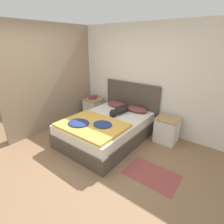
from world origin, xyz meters
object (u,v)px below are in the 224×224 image
at_px(pillow_right, 136,109).
at_px(dog, 120,110).
at_px(book_stack, 93,97).
at_px(bed, 107,129).
at_px(nightstand_left, 94,108).
at_px(pillow_left, 117,104).
at_px(nightstand_right, 167,130).

xyz_separation_m(pillow_right, dog, (-0.26, -0.34, 0.02)).
bearing_deg(book_stack, dog, -13.73).
distance_m(bed, nightstand_left, 1.36).
bearing_deg(dog, book_stack, 166.27).
xyz_separation_m(pillow_left, pillow_right, (0.60, 0.00, 0.00)).
distance_m(bed, nightstand_right, 1.36).
distance_m(dog, book_stack, 1.20).
bearing_deg(pillow_right, pillow_left, 180.00).
relative_size(pillow_right, book_stack, 2.51).
bearing_deg(nightstand_left, dog, -14.69).
bearing_deg(nightstand_right, pillow_right, 177.35).
bearing_deg(nightstand_right, nightstand_left, 180.00).
xyz_separation_m(nightstand_right, book_stack, (-2.25, -0.02, 0.34)).
height_order(bed, pillow_left, pillow_left).
relative_size(nightstand_right, pillow_left, 1.00).
height_order(bed, nightstand_right, nightstand_right).
relative_size(nightstand_left, pillow_left, 1.00).
xyz_separation_m(pillow_left, dog, (0.34, -0.34, 0.02)).
distance_m(nightstand_left, pillow_right, 1.46).
bearing_deg(nightstand_left, nightstand_right, 0.00).
relative_size(dog, book_stack, 3.52).
xyz_separation_m(bed, nightstand_right, (1.12, 0.76, 0.03)).
bearing_deg(pillow_left, pillow_right, 0.00).
bearing_deg(pillow_right, nightstand_left, -178.47).
xyz_separation_m(bed, nightstand_left, (-1.12, 0.76, 0.03)).
height_order(pillow_left, book_stack, book_stack).
relative_size(nightstand_right, dog, 0.71).
bearing_deg(pillow_right, nightstand_right, -2.65).
distance_m(nightstand_right, pillow_left, 1.46).
relative_size(pillow_left, pillow_right, 1.00).
xyz_separation_m(bed, pillow_right, (0.30, 0.80, 0.32)).
bearing_deg(bed, dog, 85.00).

